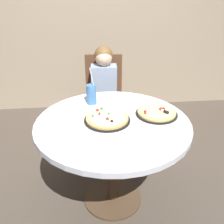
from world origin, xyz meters
TOP-DOWN VIEW (x-y plane):
  - ground_plane at (0.00, 0.00)m, footprint 8.00×8.00m
  - dining_table at (0.00, 0.00)m, footprint 1.12×1.12m
  - chair_wooden at (0.01, 1.01)m, footprint 0.42×0.42m
  - diner_child at (-0.00, 0.83)m, footprint 0.27×0.42m
  - pizza_veggie at (-0.04, 0.01)m, footprint 0.33×0.33m
  - pizza_cheese at (0.34, 0.07)m, footprint 0.31×0.31m
  - soda_cup at (-0.14, 0.32)m, footprint 0.08×0.08m
  - plate_small at (0.12, 0.37)m, footprint 0.18×0.18m

SIDE VIEW (x-z plane):
  - ground_plane at x=0.00m, z-range 0.00..0.00m
  - diner_child at x=0.00m, z-range -0.06..1.02m
  - chair_wooden at x=0.01m, z-range 0.06..1.01m
  - dining_table at x=0.00m, z-range 0.27..1.02m
  - plate_small at x=0.12m, z-range 0.75..0.76m
  - pizza_veggie at x=-0.04m, z-range 0.74..0.79m
  - pizza_cheese at x=0.34m, z-range 0.74..0.79m
  - soda_cup at x=-0.14m, z-range 0.68..0.98m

